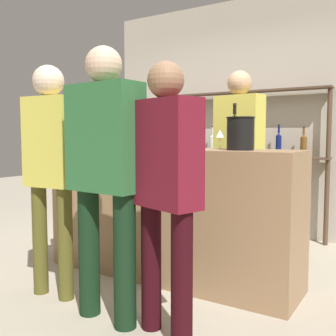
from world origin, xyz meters
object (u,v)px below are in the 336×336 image
object	(u,v)px
customer_right	(166,179)
customer_center	(105,164)
cork_jar	(79,141)
counter_bottle_0	(181,133)
ice_bucket	(240,134)
counter_bottle_1	(150,132)
customer_left	(50,160)
server_behind_counter	(239,147)
counter_bottle_2	(234,131)
wine_glass	(220,134)

from	to	relation	value
customer_right	customer_center	bearing A→B (deg)	111.64
cork_jar	counter_bottle_0	bearing A→B (deg)	12.49
customer_right	counter_bottle_0	bearing A→B (deg)	43.61
ice_bucket	customer_center	size ratio (longest dim) A/B	0.14
counter_bottle_1	counter_bottle_0	bearing A→B (deg)	32.33
customer_left	server_behind_counter	world-z (taller)	server_behind_counter
customer_center	customer_left	bearing A→B (deg)	86.25
server_behind_counter	cork_jar	bearing A→B (deg)	-37.21
counter_bottle_0	server_behind_counter	size ratio (longest dim) A/B	0.18
counter_bottle_2	ice_bucket	xyz separation A→B (m)	(0.14, -0.21, -0.02)
counter_bottle_2	customer_center	xyz separation A→B (m)	(-0.42, -1.05, -0.22)
ice_bucket	customer_left	distance (m)	1.38
customer_center	customer_left	distance (m)	0.59
wine_glass	customer_left	xyz separation A→B (m)	(-0.91, -0.90, -0.18)
counter_bottle_2	customer_left	size ratio (longest dim) A/B	0.21
customer_center	server_behind_counter	xyz separation A→B (m)	(0.17, 1.77, 0.06)
counter_bottle_2	customer_right	bearing A→B (deg)	-89.31
wine_glass	customer_left	distance (m)	1.29
ice_bucket	customer_center	bearing A→B (deg)	-123.56
counter_bottle_1	customer_left	distance (m)	0.83
customer_center	server_behind_counter	world-z (taller)	server_behind_counter
counter_bottle_0	customer_left	bearing A→B (deg)	-125.35
customer_left	customer_center	bearing A→B (deg)	-102.16
customer_right	cork_jar	bearing A→B (deg)	81.54
ice_bucket	server_behind_counter	size ratio (longest dim) A/B	0.13
counter_bottle_0	server_behind_counter	world-z (taller)	server_behind_counter
counter_bottle_1	server_behind_counter	distance (m)	1.07
counter_bottle_2	customer_center	bearing A→B (deg)	-111.77
counter_bottle_2	server_behind_counter	size ratio (longest dim) A/B	0.20
counter_bottle_1	counter_bottle_2	xyz separation A→B (m)	(0.63, 0.26, 0.01)
counter_bottle_0	counter_bottle_1	xyz separation A→B (m)	(-0.22, -0.14, 0.01)
counter_bottle_1	customer_left	xyz separation A→B (m)	(-0.38, -0.70, -0.21)
counter_bottle_0	wine_glass	size ratio (longest dim) A/B	2.16
counter_bottle_2	wine_glass	distance (m)	0.12
ice_bucket	counter_bottle_1	bearing A→B (deg)	-176.37
counter_bottle_2	server_behind_counter	distance (m)	0.78
wine_glass	counter_bottle_0	bearing A→B (deg)	-170.03
wine_glass	ice_bucket	size ratio (longest dim) A/B	0.64
counter_bottle_1	server_behind_counter	xyz separation A→B (m)	(0.37, 0.99, -0.15)
counter_bottle_1	wine_glass	distance (m)	0.57
counter_bottle_0	counter_bottle_2	size ratio (longest dim) A/B	0.92
wine_glass	counter_bottle_1	bearing A→B (deg)	-160.06
customer_right	server_behind_counter	world-z (taller)	server_behind_counter
counter_bottle_1	server_behind_counter	world-z (taller)	server_behind_counter
customer_center	counter_bottle_1	bearing A→B (deg)	19.16
counter_bottle_1	customer_right	size ratio (longest dim) A/B	0.22
wine_glass	customer_right	world-z (taller)	customer_right
counter_bottle_1	counter_bottle_2	world-z (taller)	counter_bottle_2
cork_jar	customer_center	world-z (taller)	customer_center
ice_bucket	customer_right	distance (m)	0.86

